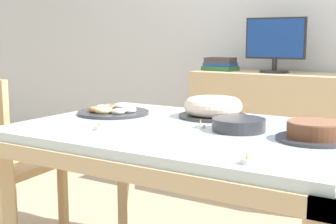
# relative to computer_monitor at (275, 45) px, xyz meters

# --- Properties ---
(wall_back) EXTENTS (8.00, 0.10, 2.60)m
(wall_back) POSITION_rel_computer_monitor_xyz_m (0.16, 0.30, 0.22)
(wall_back) COLOR silver
(wall_back) RESTS_ON ground
(dining_table) EXTENTS (1.40, 0.97, 0.76)m
(dining_table) POSITION_rel_computer_monitor_xyz_m (0.16, -1.51, -0.41)
(dining_table) COLOR silver
(dining_table) RESTS_ON ground
(sideboard) EXTENTS (1.43, 0.44, 0.89)m
(sideboard) POSITION_rel_computer_monitor_xyz_m (0.16, 0.00, -0.63)
(sideboard) COLOR #D1B284
(sideboard) RESTS_ON ground
(computer_monitor) EXTENTS (0.42, 0.20, 0.38)m
(computer_monitor) POSITION_rel_computer_monitor_xyz_m (0.00, 0.00, 0.00)
(computer_monitor) COLOR #262628
(computer_monitor) RESTS_ON sideboard
(book_stack) EXTENTS (0.25, 0.19, 0.10)m
(book_stack) POSITION_rel_computer_monitor_xyz_m (-0.41, 0.00, -0.15)
(book_stack) COLOR #2D6638
(book_stack) RESTS_ON sideboard
(cake_chocolate_round) EXTENTS (0.27, 0.27, 0.07)m
(cake_chocolate_round) POSITION_rel_computer_monitor_xyz_m (0.66, -1.49, -0.28)
(cake_chocolate_round) COLOR #333338
(cake_chocolate_round) RESTS_ON dining_table
(cake_golden_bundt) EXTENTS (0.32, 0.32, 0.09)m
(cake_golden_bundt) POSITION_rel_computer_monitor_xyz_m (0.14, -1.23, -0.27)
(cake_golden_bundt) COLOR #333338
(cake_golden_bundt) RESTS_ON dining_table
(pastry_platter) EXTENTS (0.34, 0.34, 0.04)m
(pastry_platter) POSITION_rel_computer_monitor_xyz_m (-0.31, -1.40, -0.30)
(pastry_platter) COLOR #333338
(pastry_platter) RESTS_ON dining_table
(plate_stack) EXTENTS (0.21, 0.21, 0.05)m
(plate_stack) POSITION_rel_computer_monitor_xyz_m (0.37, -1.47, -0.29)
(plate_stack) COLOR #333338
(plate_stack) RESTS_ON dining_table
(tealight_right_edge) EXTENTS (0.04, 0.04, 0.04)m
(tealight_right_edge) POSITION_rel_computer_monitor_xyz_m (0.21, -1.49, -0.30)
(tealight_right_edge) COLOR silver
(tealight_right_edge) RESTS_ON dining_table
(tealight_centre) EXTENTS (0.04, 0.04, 0.04)m
(tealight_centre) POSITION_rel_computer_monitor_xyz_m (0.58, -1.91, -0.30)
(tealight_centre) COLOR silver
(tealight_centre) RESTS_ON dining_table
(tealight_near_front) EXTENTS (0.04, 0.04, 0.04)m
(tealight_near_front) POSITION_rel_computer_monitor_xyz_m (-0.11, -1.74, -0.30)
(tealight_near_front) COLOR silver
(tealight_near_front) RESTS_ON dining_table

